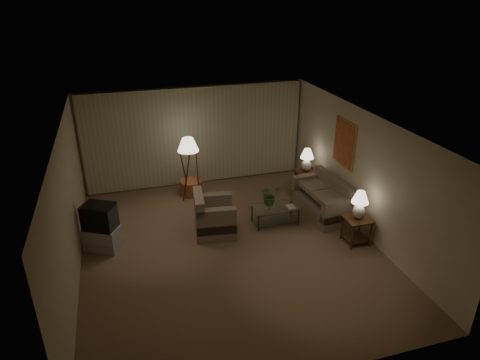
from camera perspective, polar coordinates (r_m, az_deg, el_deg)
The scene contains 16 objects.
ground at distance 9.18m, azimuth -1.43°, elevation -8.93°, with size 7.00×7.00×0.00m, color olive.
room_shell at distance 9.70m, azimuth -3.75°, elevation 4.56°, with size 6.04×7.02×2.72m.
sofa at distance 10.42m, azimuth 10.82°, elevation -2.71°, with size 1.74×1.03×0.72m.
armchair at distance 9.51m, azimuth -3.40°, elevation -4.96°, with size 1.13×1.09×0.77m.
side_table_near at distance 9.45m, azimuth 15.30°, elevation -5.90°, with size 0.54×0.54×0.60m.
side_table_far at distance 11.47m, azimuth 8.74°, elevation 0.33°, with size 0.53×0.44×0.60m.
table_lamp_near at distance 9.19m, azimuth 15.69°, elevation -2.91°, with size 0.36×0.36×0.62m.
table_lamp_far at distance 11.25m, azimuth 8.92°, elevation 2.92°, with size 0.36×0.36×0.61m.
coffee_table at distance 9.92m, azimuth 4.73°, elevation -4.36°, with size 1.11×0.61×0.41m.
tv_cabinet at distance 9.45m, azimuth -17.85°, elevation -7.39°, with size 0.84×0.74×0.50m, color #A0A0A3.
crt_tv at distance 9.20m, azimuth -18.27°, elevation -4.66°, with size 0.76×0.69×0.53m, color black.
floor_lamp at distance 10.88m, azimuth -6.80°, elevation 1.69°, with size 0.53×0.53×1.64m.
ottoman at distance 11.35m, azimuth -6.53°, elevation -0.96°, with size 0.59×0.59×0.39m, color #B3613C.
vase at distance 9.77m, azimuth 3.95°, elevation -3.41°, with size 0.14×0.14×0.15m, color silver.
flowers at distance 9.63m, azimuth 4.00°, elevation -1.78°, with size 0.43×0.37×0.48m, color #406B2F.
book at distance 9.85m, azimuth 6.32°, elevation -3.67°, with size 0.18×0.25×0.02m, color olive.
Camera 1 is at (-1.95, -7.38, 5.09)m, focal length 32.00 mm.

